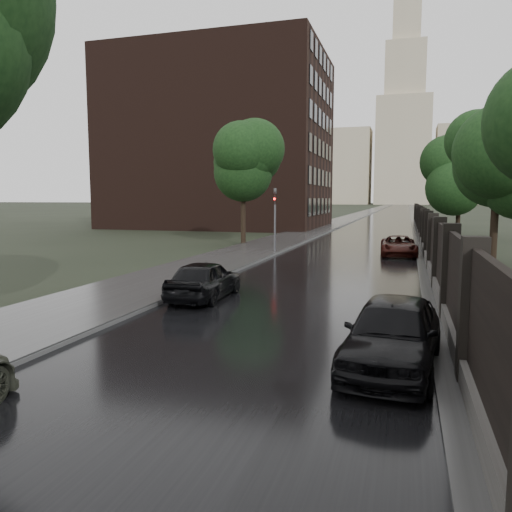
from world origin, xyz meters
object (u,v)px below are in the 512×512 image
object	(u,v)px
tree_left_far	(243,172)
tree_right_c	(460,179)
car_right_far	(399,246)
traffic_light	(275,215)
car_right_near	(393,333)
hatchback_left	(205,280)
tree_right_b	(497,165)

from	to	relation	value
tree_left_far	tree_right_c	xyz separation A→B (m)	(15.50, 10.00, -0.29)
tree_left_far	car_right_far	size ratio (longest dim) A/B	1.70
traffic_light	car_right_near	world-z (taller)	traffic_light
car_right_near	traffic_light	bearing A→B (deg)	116.62
tree_right_c	hatchback_left	xyz separation A→B (m)	(-10.50, -29.28, -4.28)
tree_left_far	tree_right_b	world-z (taller)	tree_left_far
car_right_far	car_right_near	bearing A→B (deg)	-92.89
traffic_light	tree_right_b	bearing A→B (deg)	-14.24
tree_left_far	traffic_light	distance (m)	6.84
tree_left_far	car_right_far	xyz separation A→B (m)	(11.01, -4.21, -4.64)
hatchback_left	car_right_near	distance (m)	8.19
tree_left_far	hatchback_left	distance (m)	20.43
tree_left_far	tree_right_c	size ratio (longest dim) A/B	1.05
tree_left_far	car_right_near	xyz separation A→B (m)	(11.23, -24.60, -4.52)
hatchback_left	car_right_near	bearing A→B (deg)	138.35
hatchback_left	tree_right_b	bearing A→B (deg)	-134.12
hatchback_left	car_right_near	world-z (taller)	car_right_near
car_right_near	car_right_far	bearing A→B (deg)	96.20
tree_right_c	hatchback_left	world-z (taller)	tree_right_c
tree_left_far	tree_right_b	size ratio (longest dim) A/B	1.05
hatchback_left	car_right_far	size ratio (longest dim) A/B	0.90
traffic_light	hatchback_left	world-z (taller)	traffic_light
tree_right_b	traffic_light	size ratio (longest dim) A/B	1.75
car_right_near	car_right_far	size ratio (longest dim) A/B	0.98
tree_right_c	hatchback_left	distance (m)	31.40
tree_right_b	tree_right_c	world-z (taller)	same
tree_right_c	car_right_near	bearing A→B (deg)	-97.04
hatchback_left	car_right_far	distance (m)	16.23
tree_left_far	hatchback_left	world-z (taller)	tree_left_far
tree_right_b	hatchback_left	world-z (taller)	tree_right_b
tree_right_c	car_right_far	size ratio (longest dim) A/B	1.62
hatchback_left	car_right_far	world-z (taller)	hatchback_left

